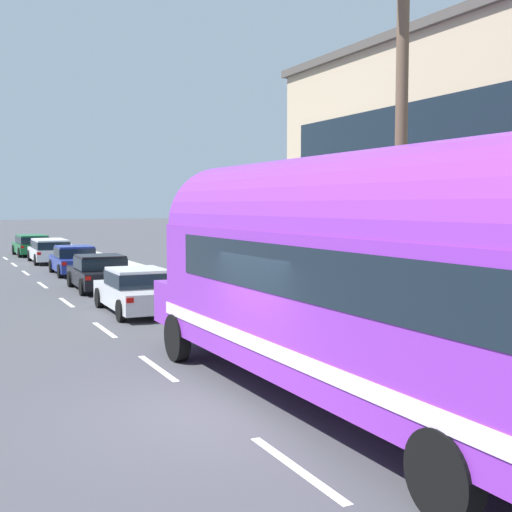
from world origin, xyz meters
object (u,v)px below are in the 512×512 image
car_second (100,271)px  car_fifth (31,244)px  painted_bus (363,272)px  car_third (74,259)px  utility_pole (401,147)px  car_fourth (49,249)px  car_lead (137,289)px

car_second → car_fifth: 19.64m
painted_bus → car_fifth: 37.42m
car_second → car_third: (0.22, 6.42, -0.00)m
utility_pole → car_fourth: bearing=94.4°
utility_pole → car_fifth: utility_pole is taller
utility_pole → car_fourth: utility_pole is taller
car_lead → car_second: 6.04m
car_lead → car_fifth: (0.18, 25.68, 0.05)m
utility_pole → car_lead: (-2.60, 9.52, -3.69)m
car_fourth → car_fifth: size_ratio=1.10×
painted_bus → car_fourth: bearing=89.7°
painted_bus → car_lead: (-0.25, 11.71, -1.57)m
utility_pole → car_third: size_ratio=1.98×
car_lead → car_fifth: same height
car_lead → car_third: bearing=88.0°
utility_pole → car_lead: 10.54m
car_second → car_third: size_ratio=1.01×
car_third → car_lead: bearing=-92.0°
car_fifth → car_second: bearing=-89.9°
car_fifth → painted_bus: bearing=-89.9°
utility_pole → car_lead: utility_pole is taller
car_second → car_fifth: (-0.04, 19.64, 0.05)m
painted_bus → car_lead: bearing=91.2°
painted_bus → car_third: bearing=89.5°
car_second → car_fourth: bearing=89.3°
car_third → car_fourth: size_ratio=0.91×
utility_pole → car_fourth: (-2.22, 29.09, -3.62)m
utility_pole → car_fifth: 35.47m
car_third → car_fourth: (-0.06, 7.11, 0.07)m
painted_bus → car_second: size_ratio=2.93×
car_third → utility_pole: bearing=-84.4°
utility_pole → painted_bus: bearing=-137.1°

